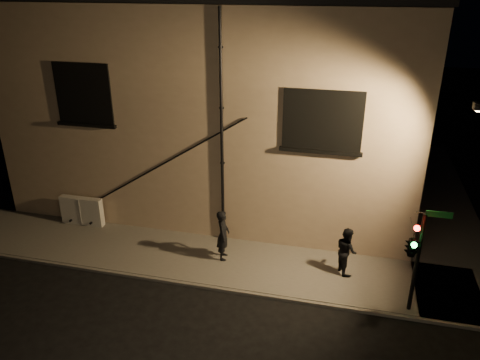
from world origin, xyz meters
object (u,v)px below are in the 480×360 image
(pedestrian_a, at_px, (223,235))
(pedestrian_b, at_px, (346,250))
(traffic_signal, at_px, (413,246))
(utility_cabinet, at_px, (82,211))

(pedestrian_a, distance_m, pedestrian_b, 4.21)
(pedestrian_a, bearing_deg, traffic_signal, -113.61)
(pedestrian_a, height_order, pedestrian_b, pedestrian_a)
(pedestrian_b, height_order, traffic_signal, traffic_signal)
(pedestrian_a, xyz_separation_m, pedestrian_b, (4.20, 0.17, -0.10))
(pedestrian_b, bearing_deg, traffic_signal, -158.27)
(utility_cabinet, bearing_deg, traffic_signal, -11.72)
(pedestrian_a, relative_size, traffic_signal, 0.55)
(utility_cabinet, bearing_deg, pedestrian_b, -4.89)
(traffic_signal, bearing_deg, utility_cabinet, 168.28)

